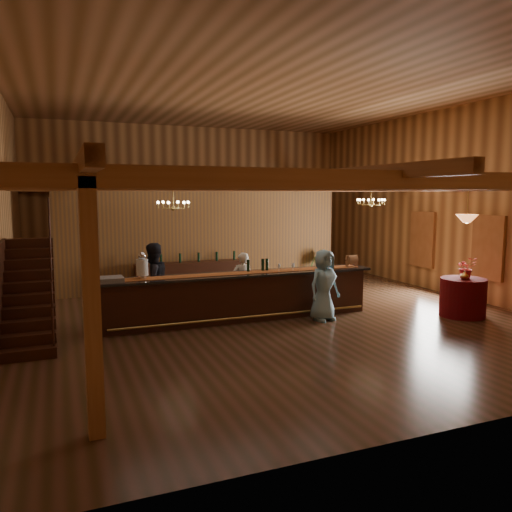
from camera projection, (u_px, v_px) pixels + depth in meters
name	position (u px, v px, depth m)	size (l,w,h in m)	color
floor	(262.00, 310.00, 12.93)	(14.00, 14.00, 0.00)	#4D2D20
ceiling	(262.00, 91.00, 12.24)	(14.00, 14.00, 0.00)	#B0784D
wall_back	(192.00, 200.00, 19.03)	(12.00, 0.10, 5.50)	tan
wall_front	(480.00, 214.00, 6.14)	(12.00, 0.10, 5.50)	tan
wall_right	(449.00, 202.00, 14.80)	(0.10, 14.00, 5.50)	tan
beam_grid	(255.00, 184.00, 12.99)	(11.90, 13.90, 0.39)	#A0663C
support_posts	(270.00, 251.00, 12.27)	(9.20, 10.20, 3.20)	#A0663C
partition_wall	(205.00, 240.00, 15.77)	(9.00, 0.18, 3.10)	brown
window_right_front	(488.00, 248.00, 13.45)	(0.12, 1.05, 1.75)	white
window_right_back	(423.00, 239.00, 15.85)	(0.12, 1.05, 1.75)	white
staircase	(28.00, 293.00, 10.11)	(1.00, 2.80, 2.00)	black
backroom_boxes	(196.00, 263.00, 17.82)	(4.10, 0.60, 1.10)	black
tasting_bar	(240.00, 296.00, 11.86)	(6.75, 0.92, 1.14)	black
beverage_dispenser	(142.00, 266.00, 10.99)	(0.26, 0.26, 0.60)	silver
glass_rack_tray	(111.00, 279.00, 10.67)	(0.50, 0.50, 0.10)	gray
raffle_drum	(352.00, 260.00, 12.82)	(0.34, 0.24, 0.30)	#8F5F34
bar_bottle_0	(248.00, 266.00, 11.99)	(0.07, 0.07, 0.30)	black
bar_bottle_1	(263.00, 265.00, 12.13)	(0.07, 0.07, 0.30)	black
bar_bottle_2	(267.00, 265.00, 12.16)	(0.07, 0.07, 0.30)	black
backbar_shelf	(190.00, 277.00, 15.24)	(3.29, 0.51, 0.92)	black
round_table	(463.00, 297.00, 12.23)	(1.09, 1.09, 0.94)	#570409
chandelier_left	(173.00, 205.00, 12.47)	(0.80, 0.80, 0.63)	#B0944A
chandelier_right	(371.00, 202.00, 14.47)	(0.80, 0.80, 0.59)	#B0944A
pendant_lamp	(467.00, 218.00, 11.99)	(0.52, 0.52, 0.90)	#B0944A
bartender	(242.00, 282.00, 12.63)	(0.56, 0.37, 1.53)	silver
staff_second	(153.00, 281.00, 11.85)	(0.90, 0.70, 1.84)	black
guest	(324.00, 285.00, 11.79)	(0.83, 0.54, 1.70)	#82BAD1
floor_plant	(314.00, 266.00, 16.93)	(0.62, 0.50, 1.13)	#20531B
table_flowers	(466.00, 268.00, 12.20)	(0.46, 0.40, 0.52)	red
table_vase	(464.00, 273.00, 11.99)	(0.17, 0.17, 0.33)	#B0944A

